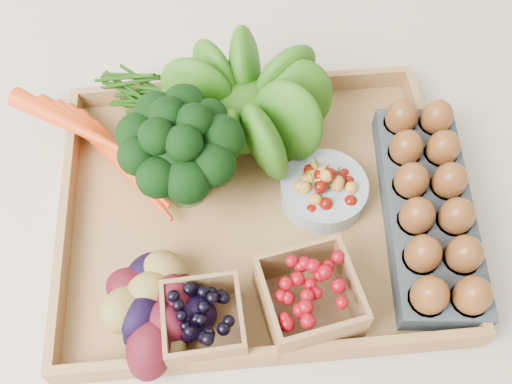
{
  "coord_description": "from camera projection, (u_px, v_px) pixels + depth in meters",
  "views": [
    {
      "loc": [
        -0.04,
        -0.41,
        0.73
      ],
      "look_at": [
        0.0,
        0.0,
        0.06
      ],
      "focal_mm": 40.0,
      "sensor_mm": 36.0,
      "label": 1
    }
  ],
  "objects": [
    {
      "name": "ground",
      "position": [
        256.0,
        213.0,
        0.84
      ],
      "size": [
        4.0,
        4.0,
        0.0
      ],
      "primitive_type": "plane",
      "color": "beige",
      "rests_on": "ground"
    },
    {
      "name": "tray",
      "position": [
        256.0,
        211.0,
        0.84
      ],
      "size": [
        0.55,
        0.45,
        0.01
      ],
      "primitive_type": "cube",
      "color": "#AB7D47",
      "rests_on": "ground"
    },
    {
      "name": "carrots",
      "position": [
        112.0,
        151.0,
        0.85
      ],
      "size": [
        0.22,
        0.16,
        0.05
      ],
      "primitive_type": null,
      "color": "#F2420F",
      "rests_on": "tray"
    },
    {
      "name": "lettuce",
      "position": [
        241.0,
        100.0,
        0.83
      ],
      "size": [
        0.17,
        0.17,
        0.17
      ],
      "primitive_type": "sphere",
      "color": "#1F510C",
      "rests_on": "tray"
    },
    {
      "name": "broccoli",
      "position": [
        184.0,
        169.0,
        0.79
      ],
      "size": [
        0.17,
        0.17,
        0.13
      ],
      "primitive_type": null,
      "color": "black",
      "rests_on": "tray"
    },
    {
      "name": "cherry_bowl",
      "position": [
        323.0,
        191.0,
        0.83
      ],
      "size": [
        0.13,
        0.13,
        0.03
      ],
      "primitive_type": "cylinder",
      "color": "#8C9EA5",
      "rests_on": "tray"
    },
    {
      "name": "egg_carton",
      "position": [
        427.0,
        210.0,
        0.81
      ],
      "size": [
        0.15,
        0.35,
        0.04
      ],
      "primitive_type": "cube",
      "rotation": [
        0.0,
        0.0,
        -0.1
      ],
      "color": "#384048",
      "rests_on": "tray"
    },
    {
      "name": "potatoes",
      "position": [
        157.0,
        306.0,
        0.71
      ],
      "size": [
        0.15,
        0.15,
        0.09
      ],
      "primitive_type": null,
      "color": "#3F0A12",
      "rests_on": "tray"
    },
    {
      "name": "punnet_blackberry",
      "position": [
        204.0,
        322.0,
        0.71
      ],
      "size": [
        0.1,
        0.1,
        0.07
      ],
      "primitive_type": "cube",
      "rotation": [
        0.0,
        0.0,
        0.05
      ],
      "color": "black",
      "rests_on": "tray"
    },
    {
      "name": "punnet_raspberry",
      "position": [
        309.0,
        298.0,
        0.72
      ],
      "size": [
        0.13,
        0.13,
        0.08
      ],
      "primitive_type": "cube",
      "rotation": [
        0.0,
        0.0,
        0.19
      ],
      "color": "maroon",
      "rests_on": "tray"
    }
  ]
}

